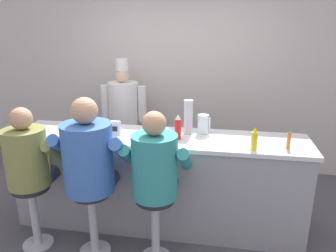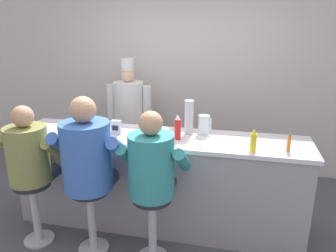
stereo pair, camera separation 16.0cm
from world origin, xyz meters
name	(u,v)px [view 1 (the left image)]	position (x,y,z in m)	size (l,w,h in m)	color
ground_plane	(152,240)	(0.00, 0.00, 0.00)	(20.00, 20.00, 0.00)	#4C4C51
wall_back	(180,76)	(0.00, 1.90, 1.35)	(10.00, 0.06, 2.70)	beige
diner_counter	(158,181)	(0.00, 0.32, 0.50)	(2.96, 0.64, 0.99)	gray
ketchup_bottle_red	(178,127)	(0.21, 0.27, 1.11)	(0.06, 0.06, 0.25)	red
mustard_bottle_yellow	(254,139)	(0.91, 0.10, 1.09)	(0.06, 0.06, 0.21)	yellow
hot_sauce_bottle_orange	(289,141)	(1.22, 0.18, 1.06)	(0.03, 0.03, 0.16)	orange
water_pitcher_clear	(203,124)	(0.44, 0.48, 1.09)	(0.13, 0.11, 0.19)	silver
breakfast_plate	(155,141)	(0.01, 0.13, 1.00)	(0.26, 0.26, 0.05)	white
cereal_bowl	(161,132)	(0.02, 0.38, 1.02)	(0.16, 0.16, 0.05)	white
coffee_mug_white	(79,129)	(-0.81, 0.26, 1.04)	(0.14, 0.09, 0.10)	white
coffee_mug_blue	(69,125)	(-0.97, 0.38, 1.03)	(0.14, 0.09, 0.08)	#4C7AB2
cup_stack_steel	(188,117)	(0.29, 0.45, 1.16)	(0.10, 0.10, 0.35)	#B7BABF
napkin_dispenser_chrome	(115,128)	(-0.43, 0.29, 1.06)	(0.10, 0.06, 0.14)	silver
diner_seated_olive	(29,162)	(-1.08, -0.22, 0.86)	(0.57, 0.57, 1.38)	#B2B5BA
diner_seated_blue	(90,161)	(-0.50, -0.21, 0.91)	(0.66, 0.65, 1.49)	#B2B5BA
diner_seated_teal	(155,170)	(0.09, -0.22, 0.87)	(0.59, 0.58, 1.40)	#B2B5BA
cook_in_whites_near	(124,113)	(-0.71, 1.47, 0.89)	(0.63, 0.41, 1.62)	#232328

